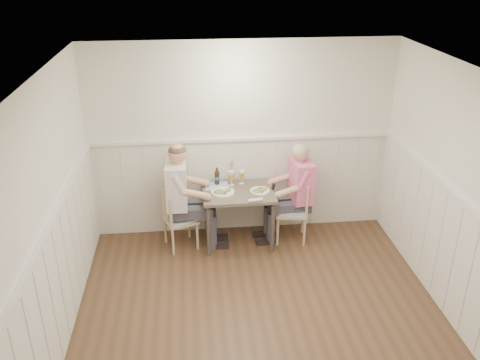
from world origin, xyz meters
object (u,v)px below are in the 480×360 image
(dining_table, at_px, (238,198))
(man_in_pink, at_px, (297,199))
(grass_vase, at_px, (231,171))
(chair_left, at_px, (177,217))
(diner_cream, at_px, (181,204))
(chair_right, at_px, (295,208))
(beer_bottle, at_px, (217,177))

(dining_table, relative_size, man_in_pink, 0.67)
(man_in_pink, xyz_separation_m, grass_vase, (-0.86, 0.25, 0.33))
(dining_table, bearing_deg, chair_left, -176.68)
(dining_table, distance_m, grass_vase, 0.40)
(chair_left, distance_m, diner_cream, 0.18)
(chair_left, relative_size, diner_cream, 0.56)
(chair_right, bearing_deg, man_in_pink, 56.60)
(chair_right, distance_m, diner_cream, 1.50)
(chair_right, bearing_deg, dining_table, 179.72)
(diner_cream, bearing_deg, grass_vase, 25.04)
(diner_cream, bearing_deg, dining_table, 1.73)
(dining_table, relative_size, diner_cream, 0.63)
(chair_right, distance_m, beer_bottle, 1.11)
(beer_bottle, bearing_deg, diner_cream, -151.70)
(chair_left, relative_size, man_in_pink, 0.59)
(beer_bottle, bearing_deg, grass_vase, 15.64)
(dining_table, height_order, beer_bottle, beer_bottle)
(chair_right, distance_m, grass_vase, 0.98)
(chair_right, height_order, man_in_pink, man_in_pink)
(chair_left, xyz_separation_m, man_in_pink, (1.59, 0.09, 0.13))
(diner_cream, bearing_deg, beer_bottle, 28.30)
(chair_right, relative_size, chair_left, 1.06)
(chair_left, height_order, man_in_pink, man_in_pink)
(chair_right, height_order, grass_vase, grass_vase)
(chair_left, height_order, grass_vase, grass_vase)
(chair_right, xyz_separation_m, chair_left, (-1.56, -0.04, -0.03))
(man_in_pink, height_order, grass_vase, man_in_pink)
(chair_left, xyz_separation_m, diner_cream, (0.07, 0.02, 0.17))
(diner_cream, xyz_separation_m, beer_bottle, (0.48, 0.26, 0.25))
(chair_right, distance_m, chair_left, 1.56)
(beer_bottle, height_order, grass_vase, grass_vase)
(beer_bottle, bearing_deg, man_in_pink, -10.70)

